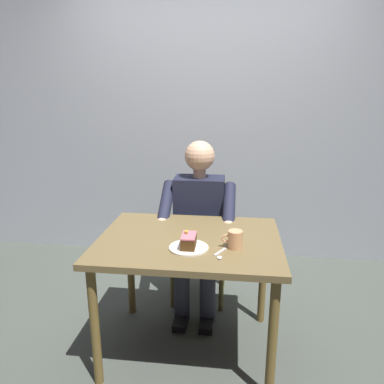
{
  "coord_description": "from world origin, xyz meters",
  "views": [
    {
      "loc": [
        -0.25,
        1.93,
        1.57
      ],
      "look_at": [
        -0.0,
        -0.1,
        1.0
      ],
      "focal_mm": 33.9,
      "sensor_mm": 36.0,
      "label": 1
    }
  ],
  "objects": [
    {
      "name": "cake_slice",
      "position": [
        -0.02,
        0.14,
        0.79
      ],
      "size": [
        0.08,
        0.13,
        0.09
      ],
      "color": "#482D12",
      "rests_on": "dessert_plate"
    },
    {
      "name": "dining_table",
      "position": [
        0.0,
        0.0,
        0.66
      ],
      "size": [
        1.05,
        0.8,
        0.75
      ],
      "color": "brown",
      "rests_on": "ground"
    },
    {
      "name": "dessert_plate",
      "position": [
        -0.02,
        0.14,
        0.75
      ],
      "size": [
        0.21,
        0.21,
        0.01
      ],
      "primitive_type": "cylinder",
      "color": "silver",
      "rests_on": "dining_table"
    },
    {
      "name": "chair",
      "position": [
        0.0,
        -0.69,
        0.48
      ],
      "size": [
        0.42,
        0.42,
        0.88
      ],
      "color": "brown",
      "rests_on": "ground"
    },
    {
      "name": "dessert_spoon",
      "position": [
        -0.19,
        0.21,
        0.75
      ],
      "size": [
        0.06,
        0.14,
        0.01
      ],
      "color": "silver",
      "rests_on": "dining_table"
    },
    {
      "name": "cafe_rear_panel",
      "position": [
        0.0,
        -1.48,
        1.5
      ],
      "size": [
        6.4,
        0.12,
        3.0
      ],
      "primitive_type": "cube",
      "color": "#9EA3AA",
      "rests_on": "ground"
    },
    {
      "name": "coffee_cup",
      "position": [
        -0.26,
        0.11,
        0.8
      ],
      "size": [
        0.11,
        0.08,
        0.1
      ],
      "color": "tan",
      "rests_on": "dining_table"
    },
    {
      "name": "ground_plane",
      "position": [
        0.0,
        0.0,
        0.0
      ],
      "size": [
        14.0,
        14.0,
        0.0
      ],
      "primitive_type": "plane",
      "color": "#434942"
    },
    {
      "name": "seated_person",
      "position": [
        0.0,
        -0.52,
        0.64
      ],
      "size": [
        0.53,
        0.58,
        1.23
      ],
      "color": "#1C1F32",
      "rests_on": "ground"
    }
  ]
}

